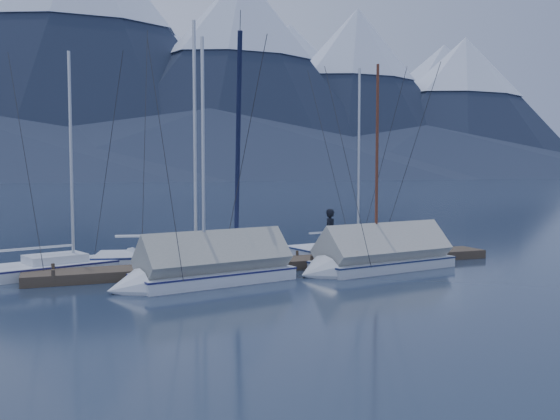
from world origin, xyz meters
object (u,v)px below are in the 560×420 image
Objects in this scene: sailboat_open_left at (86,266)px; sailboat_covered_far at (201,271)px; sailboat_open_right at (366,248)px; sailboat_covered_near at (373,259)px; person at (331,233)px; sailboat_open_mid at (210,260)px.

sailboat_open_left is 5.30m from sailboat_covered_far.
sailboat_open_right reaches higher than sailboat_covered_near.
sailboat_open_right reaches higher than sailboat_covered_far.
person is (-3.14, -2.77, 1.11)m from sailboat_open_right.
person is at bearing -138.56° from sailboat_open_right.
sailboat_open_mid is 1.19× the size of sailboat_covered_far.
sailboat_covered_near is at bearing 3.04° from sailboat_covered_far.
sailboat_open_right is (7.52, 1.00, -0.02)m from sailboat_open_mid.
sailboat_open_left is 9.29m from person.
sailboat_open_left is at bearing 176.28° from sailboat_open_mid.
sailboat_open_left reaches higher than sailboat_covered_far.
sailboat_open_mid is at bearing 146.68° from sailboat_covered_near.
sailboat_open_left is 10.59m from sailboat_covered_near.
sailboat_covered_near is at bearing -20.86° from sailboat_open_left.
person is at bearing 19.84° from sailboat_covered_far.
sailboat_covered_near is 2.10m from person.
sailboat_covered_near reaches higher than person.
sailboat_open_right is 5.00m from sailboat_covered_near.
sailboat_open_mid is 5.57× the size of person.
sailboat_open_mid is 7.58m from sailboat_open_right.
sailboat_open_left reaches higher than sailboat_covered_near.
sailboat_open_right is 1.03× the size of sailboat_covered_far.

